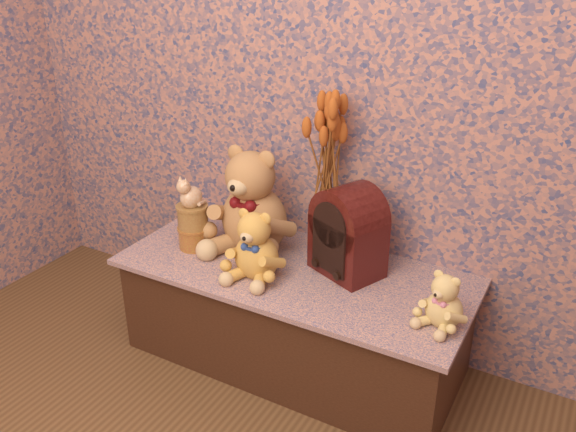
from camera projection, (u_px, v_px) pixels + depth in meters
name	position (u px, v px, depth m)	size (l,w,h in m)	color
display_shelf	(294.00, 315.00, 2.36)	(1.34, 0.59, 0.42)	#394276
teddy_large	(254.00, 194.00, 2.35)	(0.36, 0.42, 0.45)	#AF7344
teddy_medium	(256.00, 240.00, 2.17)	(0.22, 0.27, 0.28)	#C18B36
teddy_small	(446.00, 297.00, 1.91)	(0.16, 0.19, 0.20)	tan
cathedral_radio	(348.00, 230.00, 2.18)	(0.25, 0.18, 0.34)	#390C0A
ceramic_vase	(327.00, 228.00, 2.34)	(0.13, 0.13, 0.22)	tan
dried_stalks	(329.00, 155.00, 2.22)	(0.20, 0.20, 0.38)	#B8541D
biscuit_tin_lower	(194.00, 237.00, 2.41)	(0.12, 0.12, 0.09)	gold
biscuit_tin_upper	(193.00, 217.00, 2.37)	(0.12, 0.12, 0.09)	tan
cat_figurine	(191.00, 190.00, 2.32)	(0.10, 0.11, 0.13)	silver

